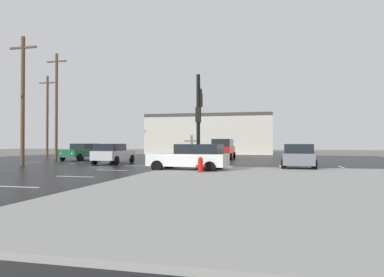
% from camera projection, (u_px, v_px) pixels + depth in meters
% --- Properties ---
extents(ground_plane, '(120.00, 120.00, 0.00)m').
position_uv_depth(ground_plane, '(147.00, 164.00, 26.58)').
color(ground_plane, slate).
extents(road_asphalt, '(44.00, 44.00, 0.02)m').
position_uv_depth(road_asphalt, '(147.00, 164.00, 26.58)').
color(road_asphalt, black).
rests_on(road_asphalt, ground_plane).
extents(sidewalk_corner, '(18.00, 18.00, 0.14)m').
position_uv_depth(sidewalk_corner, '(348.00, 188.00, 12.21)').
color(sidewalk_corner, '#9E9E99').
rests_on(sidewalk_corner, ground_plane).
extents(snow_strip_curbside, '(4.00, 1.60, 0.06)m').
position_uv_depth(snow_strip_curbside, '(200.00, 167.00, 21.57)').
color(snow_strip_curbside, white).
rests_on(snow_strip_curbside, sidewalk_corner).
extents(lane_markings, '(36.15, 36.15, 0.01)m').
position_uv_depth(lane_markings, '(156.00, 166.00, 24.97)').
color(lane_markings, silver).
rests_on(lane_markings, road_asphalt).
extents(traffic_signal_mast, '(1.09, 4.85, 5.62)m').
position_uv_depth(traffic_signal_mast, '(199.00, 108.00, 21.90)').
color(traffic_signal_mast, black).
rests_on(traffic_signal_mast, sidewalk_corner).
extents(fire_hydrant, '(0.48, 0.26, 0.79)m').
position_uv_depth(fire_hydrant, '(200.00, 165.00, 17.91)').
color(fire_hydrant, red).
rests_on(fire_hydrant, sidewalk_corner).
extents(strip_building_background, '(18.67, 8.00, 5.95)m').
position_uv_depth(strip_building_background, '(210.00, 134.00, 53.06)').
color(strip_building_background, beige).
rests_on(strip_building_background, ground_plane).
extents(sedan_silver, '(2.07, 4.56, 1.58)m').
position_uv_depth(sedan_silver, '(113.00, 153.00, 27.40)').
color(sedan_silver, '#B7BABF').
rests_on(sedan_silver, road_asphalt).
extents(sedan_green, '(2.20, 4.61, 1.58)m').
position_uv_depth(sedan_green, '(82.00, 151.00, 33.32)').
color(sedan_green, '#195933').
rests_on(sedan_green, road_asphalt).
extents(sedan_white, '(4.65, 2.33, 1.58)m').
position_uv_depth(sedan_white, '(191.00, 157.00, 19.72)').
color(sedan_white, white).
rests_on(sedan_white, road_asphalt).
extents(sedan_grey, '(2.29, 4.64, 1.58)m').
position_uv_depth(sedan_grey, '(299.00, 156.00, 21.61)').
color(sedan_grey, slate).
rests_on(sedan_grey, road_asphalt).
extents(suv_red, '(2.17, 4.84, 2.03)m').
position_uv_depth(suv_red, '(223.00, 149.00, 34.87)').
color(suv_red, '#B21919').
rests_on(suv_red, road_asphalt).
extents(utility_pole_mid, '(2.20, 0.28, 9.40)m').
position_uv_depth(utility_pole_mid, '(23.00, 98.00, 25.04)').
color(utility_pole_mid, brown).
rests_on(utility_pole_mid, ground_plane).
extents(utility_pole_far, '(2.20, 0.28, 10.79)m').
position_uv_depth(utility_pole_far, '(56.00, 104.00, 35.17)').
color(utility_pole_far, brown).
rests_on(utility_pole_far, ground_plane).
extents(utility_pole_distant, '(2.20, 0.28, 9.71)m').
position_uv_depth(utility_pole_distant, '(47.00, 115.00, 41.47)').
color(utility_pole_distant, brown).
rests_on(utility_pole_distant, ground_plane).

